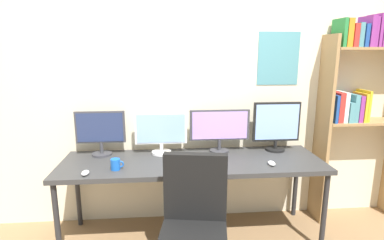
{
  "coord_description": "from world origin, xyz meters",
  "views": [
    {
      "loc": [
        -0.22,
        -1.93,
        1.67
      ],
      "look_at": [
        0.0,
        0.65,
        1.09
      ],
      "focal_mm": 28.7,
      "sensor_mm": 36.0,
      "label": 1
    }
  ],
  "objects_px": {
    "monitor_center_left": "(161,131)",
    "keyboard_main": "(195,169)",
    "monitor_far_left": "(101,131)",
    "coffee_mug": "(116,164)",
    "monitor_far_right": "(276,125)",
    "mouse_left_side": "(272,163)",
    "mouse_right_side": "(85,173)",
    "desk": "(192,166)",
    "bookshelf": "(359,95)",
    "monitor_center_right": "(220,128)"
  },
  "relations": [
    {
      "from": "monitor_center_left",
      "to": "keyboard_main",
      "type": "bearing_deg",
      "value": -58.41
    },
    {
      "from": "monitor_far_left",
      "to": "monitor_center_left",
      "type": "bearing_deg",
      "value": 0.0
    },
    {
      "from": "monitor_far_left",
      "to": "coffee_mug",
      "type": "height_order",
      "value": "monitor_far_left"
    },
    {
      "from": "monitor_far_right",
      "to": "mouse_left_side",
      "type": "height_order",
      "value": "monitor_far_right"
    },
    {
      "from": "monitor_far_right",
      "to": "mouse_right_side",
      "type": "distance_m",
      "value": 1.75
    },
    {
      "from": "desk",
      "to": "coffee_mug",
      "type": "height_order",
      "value": "coffee_mug"
    },
    {
      "from": "bookshelf",
      "to": "monitor_far_right",
      "type": "height_order",
      "value": "bookshelf"
    },
    {
      "from": "monitor_far_right",
      "to": "keyboard_main",
      "type": "bearing_deg",
      "value": -151.54
    },
    {
      "from": "bookshelf",
      "to": "monitor_center_right",
      "type": "bearing_deg",
      "value": -179.25
    },
    {
      "from": "monitor_center_right",
      "to": "coffee_mug",
      "type": "height_order",
      "value": "monitor_center_right"
    },
    {
      "from": "monitor_center_right",
      "to": "mouse_left_side",
      "type": "relative_size",
      "value": 5.82
    },
    {
      "from": "monitor_far_left",
      "to": "monitor_center_right",
      "type": "height_order",
      "value": "monitor_far_left"
    },
    {
      "from": "desk",
      "to": "coffee_mug",
      "type": "xyz_separation_m",
      "value": [
        -0.63,
        -0.16,
        0.09
      ]
    },
    {
      "from": "coffee_mug",
      "to": "monitor_far_right",
      "type": "bearing_deg",
      "value": 14.47
    },
    {
      "from": "monitor_center_left",
      "to": "mouse_right_side",
      "type": "xyz_separation_m",
      "value": [
        -0.58,
        -0.46,
        -0.2
      ]
    },
    {
      "from": "monitor_center_left",
      "to": "mouse_left_side",
      "type": "xyz_separation_m",
      "value": [
        0.92,
        -0.38,
        -0.2
      ]
    },
    {
      "from": "monitor_center_left",
      "to": "keyboard_main",
      "type": "xyz_separation_m",
      "value": [
        0.27,
        -0.44,
        -0.2
      ]
    },
    {
      "from": "monitor_center_right",
      "to": "coffee_mug",
      "type": "bearing_deg",
      "value": -157.54
    },
    {
      "from": "monitor_far_left",
      "to": "monitor_far_right",
      "type": "distance_m",
      "value": 1.63
    },
    {
      "from": "mouse_left_side",
      "to": "coffee_mug",
      "type": "bearing_deg",
      "value": 179.56
    },
    {
      "from": "monitor_far_right",
      "to": "mouse_left_side",
      "type": "bearing_deg",
      "value": -113.4
    },
    {
      "from": "desk",
      "to": "monitor_far_right",
      "type": "relative_size",
      "value": 4.86
    },
    {
      "from": "mouse_right_side",
      "to": "monitor_center_right",
      "type": "bearing_deg",
      "value": 22.38
    },
    {
      "from": "bookshelf",
      "to": "keyboard_main",
      "type": "height_order",
      "value": "bookshelf"
    },
    {
      "from": "mouse_left_side",
      "to": "mouse_right_side",
      "type": "xyz_separation_m",
      "value": [
        -1.5,
        -0.08,
        0.0
      ]
    },
    {
      "from": "mouse_left_side",
      "to": "monitor_center_right",
      "type": "bearing_deg",
      "value": 134.55
    },
    {
      "from": "monitor_center_left",
      "to": "mouse_right_side",
      "type": "bearing_deg",
      "value": -141.42
    },
    {
      "from": "coffee_mug",
      "to": "monitor_center_right",
      "type": "bearing_deg",
      "value": 22.46
    },
    {
      "from": "mouse_left_side",
      "to": "monitor_far_right",
      "type": "bearing_deg",
      "value": 66.6
    },
    {
      "from": "monitor_far_left",
      "to": "keyboard_main",
      "type": "xyz_separation_m",
      "value": [
        0.82,
        -0.44,
        -0.22
      ]
    },
    {
      "from": "monitor_center_left",
      "to": "coffee_mug",
      "type": "distance_m",
      "value": 0.55
    },
    {
      "from": "mouse_right_side",
      "to": "monitor_center_left",
      "type": "bearing_deg",
      "value": 38.58
    },
    {
      "from": "keyboard_main",
      "to": "mouse_right_side",
      "type": "bearing_deg",
      "value": -178.63
    },
    {
      "from": "monitor_center_right",
      "to": "bookshelf",
      "type": "bearing_deg",
      "value": 0.75
    },
    {
      "from": "coffee_mug",
      "to": "keyboard_main",
      "type": "bearing_deg",
      "value": -6.17
    },
    {
      "from": "monitor_far_right",
      "to": "mouse_left_side",
      "type": "distance_m",
      "value": 0.48
    },
    {
      "from": "monitor_center_left",
      "to": "mouse_right_side",
      "type": "relative_size",
      "value": 4.97
    },
    {
      "from": "monitor_far_left",
      "to": "mouse_right_side",
      "type": "distance_m",
      "value": 0.51
    },
    {
      "from": "monitor_center_right",
      "to": "monitor_center_left",
      "type": "bearing_deg",
      "value": -180.0
    },
    {
      "from": "coffee_mug",
      "to": "bookshelf",
      "type": "bearing_deg",
      "value": 9.87
    },
    {
      "from": "monitor_center_right",
      "to": "mouse_right_side",
      "type": "distance_m",
      "value": 1.23
    },
    {
      "from": "monitor_far_right",
      "to": "mouse_right_side",
      "type": "relative_size",
      "value": 4.87
    },
    {
      "from": "monitor_far_left",
      "to": "coffee_mug",
      "type": "distance_m",
      "value": 0.45
    },
    {
      "from": "mouse_right_side",
      "to": "mouse_left_side",
      "type": "bearing_deg",
      "value": 3.01
    },
    {
      "from": "monitor_far_left",
      "to": "monitor_far_right",
      "type": "height_order",
      "value": "monitor_far_right"
    },
    {
      "from": "monitor_center_left",
      "to": "mouse_left_side",
      "type": "distance_m",
      "value": 1.02
    },
    {
      "from": "monitor_far_right",
      "to": "coffee_mug",
      "type": "xyz_separation_m",
      "value": [
        -1.45,
        -0.37,
        -0.21
      ]
    },
    {
      "from": "keyboard_main",
      "to": "mouse_right_side",
      "type": "distance_m",
      "value": 0.85
    },
    {
      "from": "mouse_left_side",
      "to": "coffee_mug",
      "type": "relative_size",
      "value": 0.91
    },
    {
      "from": "monitor_far_left",
      "to": "monitor_far_right",
      "type": "relative_size",
      "value": 0.94
    }
  ]
}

